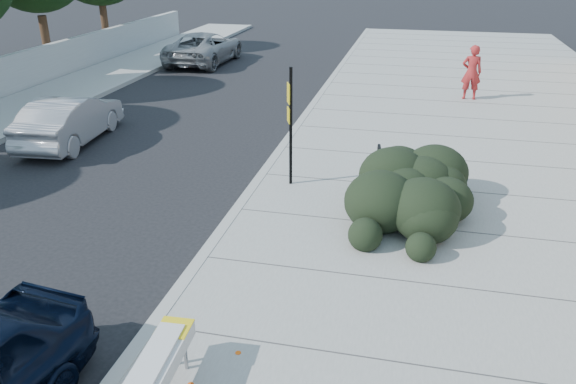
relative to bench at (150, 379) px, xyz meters
name	(u,v)px	position (x,y,z in m)	size (l,w,h in m)	color
ground	(202,264)	(-0.75, 3.51, -0.64)	(120.00, 120.00, 0.00)	black
sidewalk_near	(502,181)	(4.85, 8.51, -0.56)	(11.20, 50.00, 0.15)	gray
curb_near	(272,162)	(-0.75, 8.51, -0.55)	(0.22, 50.00, 0.17)	#9E9E99
curb_far	(1,139)	(-8.75, 8.51, -0.55)	(0.22, 50.00, 0.17)	#9E9E99
bench	(150,379)	(0.00, 0.00, 0.00)	(0.52, 2.07, 0.61)	gray
bike_rack	(379,167)	(2.04, 6.93, 0.15)	(0.16, 0.72, 1.05)	black
sign_post	(290,120)	(0.04, 7.07, 1.03)	(0.15, 0.29, 2.67)	black
hedge	(415,185)	(2.82, 6.01, 0.19)	(1.79, 3.58, 1.34)	black
wagon_silver	(70,120)	(-6.75, 8.98, 0.03)	(1.41, 4.06, 1.34)	#9F9EA3
suv_silver	(205,48)	(-7.23, 20.87, 0.09)	(2.39, 5.19, 1.44)	gray
pedestrian	(472,72)	(4.52, 16.03, 0.46)	(0.69, 0.45, 1.89)	maroon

